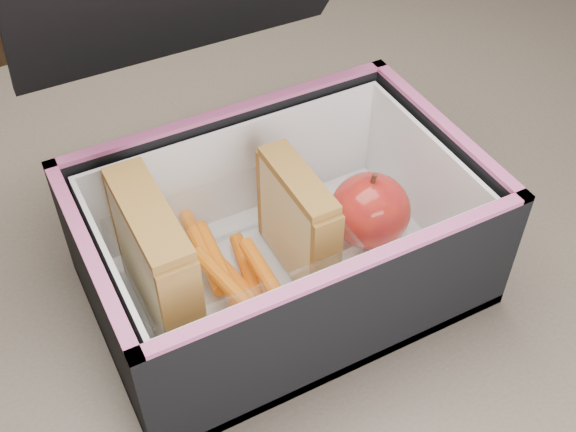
{
  "coord_description": "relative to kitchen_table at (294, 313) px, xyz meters",
  "views": [
    {
      "loc": [
        -0.2,
        -0.37,
        1.2
      ],
      "look_at": [
        -0.02,
        -0.02,
        0.81
      ],
      "focal_mm": 45.0,
      "sensor_mm": 36.0,
      "label": 1
    }
  ],
  "objects": [
    {
      "name": "carrot_sticks",
      "position": [
        -0.07,
        -0.03,
        0.12
      ],
      "size": [
        0.05,
        0.16,
        0.03
      ],
      "color": "#E06109",
      "rests_on": "plastic_tub"
    },
    {
      "name": "red_apple",
      "position": [
        0.05,
        -0.03,
        0.14
      ],
      "size": [
        0.07,
        0.07,
        0.07
      ],
      "rotation": [
        0.0,
        0.0,
        0.11
      ],
      "color": "maroon",
      "rests_on": "paper_napkin"
    },
    {
      "name": "kitchen_table",
      "position": [
        0.0,
        0.0,
        0.0
      ],
      "size": [
        1.2,
        0.8,
        0.75
      ],
      "color": "#66564C",
      "rests_on": "ground"
    },
    {
      "name": "sandwich_right",
      "position": [
        -0.01,
        -0.03,
        0.15
      ],
      "size": [
        0.02,
        0.08,
        0.09
      ],
      "color": "tan",
      "rests_on": "plastic_tub"
    },
    {
      "name": "plastic_tub",
      "position": [
        -0.07,
        -0.03,
        0.14
      ],
      "size": [
        0.16,
        0.11,
        0.07
      ],
      "primitive_type": null,
      "color": "white",
      "rests_on": "lunch_bag"
    },
    {
      "name": "paper_napkin",
      "position": [
        0.05,
        -0.03,
        0.11
      ],
      "size": [
        0.08,
        0.08,
        0.01
      ],
      "primitive_type": "cube",
      "rotation": [
        0.0,
        0.0,
        0.01
      ],
      "color": "white",
      "rests_on": "lunch_bag"
    },
    {
      "name": "lunch_bag",
      "position": [
        -0.03,
        -0.03,
        0.15
      ],
      "size": [
        0.29,
        0.3,
        0.27
      ],
      "color": "black",
      "rests_on": "kitchen_table"
    },
    {
      "name": "sandwich_left",
      "position": [
        -0.13,
        -0.03,
        0.16
      ],
      "size": [
        0.03,
        0.1,
        0.11
      ],
      "color": "tan",
      "rests_on": "plastic_tub"
    }
  ]
}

